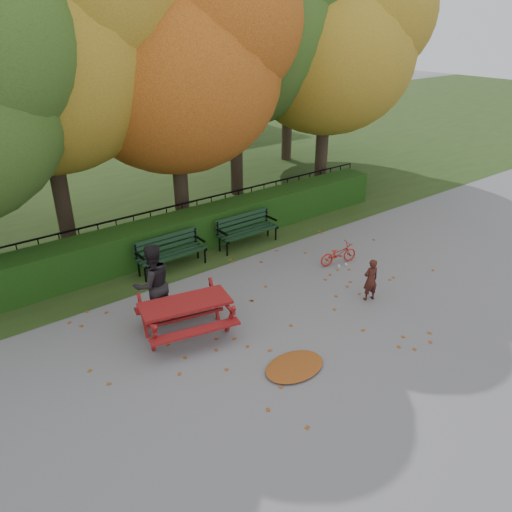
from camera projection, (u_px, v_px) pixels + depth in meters
ground at (307, 313)px, 10.91m from camera, size 90.00×90.00×0.00m
grass_strip at (79, 170)px, 20.88m from camera, size 90.00×90.00×0.00m
building_right at (109, 11)px, 32.61m from camera, size 9.00×6.00×12.00m
hedge at (197, 229)px, 13.90m from camera, size 13.00×0.90×1.00m
iron_fence at (183, 219)px, 14.45m from camera, size 14.00×0.04×1.02m
tree_b at (51, 37)px, 12.01m from camera, size 6.72×6.40×8.79m
tree_c at (187, 58)px, 13.50m from camera, size 6.30×6.00×8.00m
tree_d at (249, 11)px, 15.56m from camera, size 7.14×6.80×9.58m
tree_e at (340, 41)px, 16.36m from camera, size 6.09×5.80×8.16m
tree_g at (300, 28)px, 20.07m from camera, size 6.30×6.00×8.55m
bench_left at (170, 250)px, 12.61m from camera, size 1.80×0.57×0.88m
bench_right at (246, 228)px, 13.92m from camera, size 1.80×0.57×0.88m
picnic_table at (186, 309)px, 9.95m from camera, size 2.05×1.78×0.87m
leaf_pile at (294, 366)px, 9.20m from camera, size 1.43×1.23×0.08m
leaf_scatter at (297, 307)px, 11.12m from camera, size 9.00×5.70×0.01m
child at (371, 280)px, 11.23m from camera, size 0.42×0.33×1.01m
adult at (153, 284)px, 10.29m from camera, size 0.86×0.67×1.76m
bicycle at (338, 254)px, 12.96m from camera, size 1.12×0.58×0.56m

